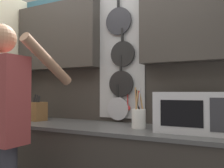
{
  "coord_description": "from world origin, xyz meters",
  "views": [
    {
      "loc": [
        1.17,
        -1.95,
        1.23
      ],
      "look_at": [
        0.03,
        0.22,
        1.31
      ],
      "focal_mm": 40.0,
      "sensor_mm": 36.0,
      "label": 1
    }
  ],
  "objects_px": {
    "microwave": "(194,112)",
    "utensil_crock": "(139,117)",
    "knife_block": "(39,111)",
    "person": "(2,118)"
  },
  "relations": [
    {
      "from": "microwave",
      "to": "utensil_crock",
      "type": "bearing_deg",
      "value": 179.78
    },
    {
      "from": "microwave",
      "to": "knife_block",
      "type": "bearing_deg",
      "value": 179.98
    },
    {
      "from": "person",
      "to": "utensil_crock",
      "type": "bearing_deg",
      "value": 41.81
    },
    {
      "from": "microwave",
      "to": "knife_block",
      "type": "distance_m",
      "value": 1.57
    },
    {
      "from": "utensil_crock",
      "to": "person",
      "type": "relative_size",
      "value": 0.2
    },
    {
      "from": "knife_block",
      "to": "person",
      "type": "relative_size",
      "value": 0.16
    },
    {
      "from": "knife_block",
      "to": "utensil_crock",
      "type": "bearing_deg",
      "value": 0.06
    },
    {
      "from": "microwave",
      "to": "person",
      "type": "xyz_separation_m",
      "value": [
        -1.24,
        -0.71,
        -0.04
      ]
    },
    {
      "from": "person",
      "to": "knife_block",
      "type": "bearing_deg",
      "value": 114.76
    },
    {
      "from": "knife_block",
      "to": "utensil_crock",
      "type": "xyz_separation_m",
      "value": [
        1.12,
        0.0,
        -0.01
      ]
    }
  ]
}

